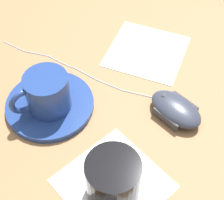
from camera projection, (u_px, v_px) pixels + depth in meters
ground_plane at (128, 123)px, 0.60m from camera, size 3.00×3.00×0.00m
saucer at (50, 105)px, 0.62m from camera, size 0.16×0.16×0.01m
coffee_cup at (46, 93)px, 0.58m from camera, size 0.08×0.11×0.07m
computer_mouse at (176, 109)px, 0.60m from camera, size 0.10×0.06×0.03m
mouse_cable at (72, 68)px, 0.68m from camera, size 0.32×0.13×0.00m
napkin_under_glass at (113, 183)px, 0.53m from camera, size 0.15×0.15×0.00m
drinking_glass at (113, 179)px, 0.49m from camera, size 0.08×0.08×0.08m
napkin_spare at (147, 51)px, 0.72m from camera, size 0.20×0.20×0.00m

